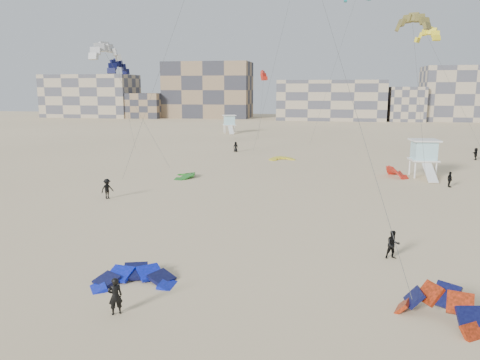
% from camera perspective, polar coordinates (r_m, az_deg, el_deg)
% --- Properties ---
extents(ground, '(320.00, 320.00, 0.00)m').
position_cam_1_polar(ground, '(23.14, -15.20, -13.91)').
color(ground, beige).
rests_on(ground, ground).
extents(kite_ground_blue, '(5.12, 5.27, 2.38)m').
position_cam_1_polar(kite_ground_blue, '(24.59, -12.79, -12.25)').
color(kite_ground_blue, '#141BE1').
rests_on(kite_ground_blue, ground).
extents(kite_ground_orange, '(4.99, 4.99, 3.61)m').
position_cam_1_polar(kite_ground_orange, '(22.26, 23.04, -15.49)').
color(kite_ground_orange, red).
rests_on(kite_ground_orange, ground).
extents(kite_ground_green, '(4.20, 4.01, 1.63)m').
position_cam_1_polar(kite_ground_green, '(51.93, -6.86, 0.36)').
color(kite_ground_green, '#1B7F21').
rests_on(kite_ground_green, ground).
extents(kite_ground_red_far, '(4.12, 4.07, 3.25)m').
position_cam_1_polar(kite_ground_red_far, '(54.52, 18.51, 0.37)').
color(kite_ground_red_far, red).
rests_on(kite_ground_red_far, ground).
extents(kite_ground_yellow, '(4.26, 4.36, 1.01)m').
position_cam_1_polar(kite_ground_yellow, '(64.38, 5.12, 2.48)').
color(kite_ground_yellow, yellow).
rests_on(kite_ground_yellow, ground).
extents(kitesurfer_main, '(0.73, 0.68, 1.67)m').
position_cam_1_polar(kitesurfer_main, '(21.45, -14.96, -13.51)').
color(kitesurfer_main, black).
rests_on(kitesurfer_main, ground).
extents(kitesurfer_b, '(0.93, 0.80, 1.66)m').
position_cam_1_polar(kitesurfer_b, '(28.42, 18.15, -7.51)').
color(kitesurfer_b, black).
rests_on(kitesurfer_b, ground).
extents(kitesurfer_c, '(1.21, 1.33, 1.79)m').
position_cam_1_polar(kitesurfer_c, '(42.98, -15.88, -1.04)').
color(kitesurfer_c, black).
rests_on(kitesurfer_c, ground).
extents(kitesurfer_d, '(0.54, 0.97, 1.56)m').
position_cam_1_polar(kitesurfer_d, '(50.60, 24.21, 0.06)').
color(kitesurfer_d, black).
rests_on(kitesurfer_d, ground).
extents(kitesurfer_e, '(0.90, 0.77, 1.56)m').
position_cam_1_polar(kitesurfer_e, '(71.98, -0.53, 4.07)').
color(kitesurfer_e, black).
rests_on(kitesurfer_e, ground).
extents(kitesurfer_f, '(0.55, 1.54, 1.64)m').
position_cam_1_polar(kitesurfer_f, '(71.58, 26.80, 2.86)').
color(kitesurfer_f, black).
rests_on(kitesurfer_f, ground).
extents(kite_fly_grey, '(9.01, 4.83, 13.56)m').
position_cam_1_polar(kite_fly_grey, '(53.63, -16.07, 14.61)').
color(kite_fly_grey, silver).
rests_on(kite_fly_grey, ground).
extents(kite_fly_olive, '(4.36, 4.25, 16.05)m').
position_cam_1_polar(kite_fly_olive, '(50.33, 20.30, 17.44)').
color(kite_fly_olive, brown).
rests_on(kite_fly_olive, ground).
extents(kite_fly_yellow, '(11.40, 5.11, 16.99)m').
position_cam_1_polar(kite_fly_yellow, '(71.18, 21.87, 15.96)').
color(kite_fly_yellow, yellow).
rests_on(kite_fly_yellow, ground).
extents(kite_fly_navy, '(5.05, 4.61, 12.78)m').
position_cam_1_polar(kite_fly_navy, '(71.75, -14.61, 13.05)').
color(kite_fly_navy, '#0E1444').
rests_on(kite_fly_navy, ground).
extents(kite_fly_red, '(3.86, 6.17, 11.94)m').
position_cam_1_polar(kite_fly_red, '(84.78, 2.92, 12.50)').
color(kite_fly_red, red).
rests_on(kite_fly_red, ground).
extents(lifeguard_tower_near, '(3.19, 5.78, 4.13)m').
position_cam_1_polar(lifeguard_tower_near, '(55.35, 21.46, 2.47)').
color(lifeguard_tower_near, white).
rests_on(lifeguard_tower_near, ground).
extents(lifeguard_tower_far, '(3.52, 5.76, 3.90)m').
position_cam_1_polar(lifeguard_tower_far, '(102.41, -1.31, 6.82)').
color(lifeguard_tower_far, white).
rests_on(lifeguard_tower_far, ground).
extents(condo_west_a, '(30.00, 15.00, 14.00)m').
position_cam_1_polar(condo_west_a, '(168.70, -17.72, 9.73)').
color(condo_west_a, tan).
rests_on(condo_west_a, ground).
extents(condo_west_b, '(28.00, 14.00, 18.00)m').
position_cam_1_polar(condo_west_b, '(157.79, -3.91, 10.88)').
color(condo_west_b, '#876E51').
rests_on(condo_west_b, ground).
extents(condo_mid, '(32.00, 16.00, 12.00)m').
position_cam_1_polar(condo_mid, '(148.80, 11.00, 9.54)').
color(condo_mid, tan).
rests_on(condo_mid, ground).
extents(condo_east, '(26.00, 14.00, 16.00)m').
position_cam_1_polar(condo_east, '(156.10, 26.08, 9.43)').
color(condo_east, tan).
rests_on(condo_east, ground).
extents(condo_fill_left, '(12.00, 10.00, 8.00)m').
position_cam_1_polar(condo_fill_left, '(158.47, -11.54, 8.88)').
color(condo_fill_left, '#876E51').
rests_on(condo_fill_left, ground).
extents(condo_fill_right, '(10.00, 10.00, 10.00)m').
position_cam_1_polar(condo_fill_right, '(148.54, 19.60, 8.72)').
color(condo_fill_right, tan).
rests_on(condo_fill_right, ground).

